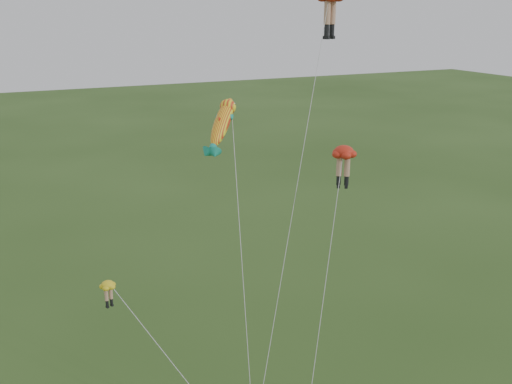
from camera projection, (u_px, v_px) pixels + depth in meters
name	position (u px, v px, depth m)	size (l,w,h in m)	color
legs_kite_red_high	(330.00, 3.00, 32.25)	(9.65, 9.08, 22.80)	red
legs_kite_red_mid	(343.00, 161.00, 28.76)	(5.77, 5.75, 15.04)	red
legs_kite_yellow	(122.00, 305.00, 26.61)	(6.63, 8.76, 9.44)	yellow
fish_kite	(222.00, 124.00, 29.51)	(2.81, 8.07, 17.37)	yellow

